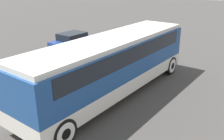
{
  "coord_description": "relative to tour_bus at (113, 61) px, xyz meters",
  "views": [
    {
      "loc": [
        -9.68,
        -7.31,
        5.99
      ],
      "look_at": [
        0.0,
        0.0,
        1.4
      ],
      "focal_mm": 40.0,
      "sensor_mm": 36.0,
      "label": 1
    }
  ],
  "objects": [
    {
      "name": "parked_car_mid",
      "position": [
        5.05,
        8.1,
        -1.18
      ],
      "size": [
        4.25,
        1.98,
        1.43
      ],
      "color": "navy",
      "rests_on": "ground_plane"
    },
    {
      "name": "tour_bus",
      "position": [
        0.0,
        0.0,
        0.0
      ],
      "size": [
        11.29,
        2.7,
        3.12
      ],
      "color": "silver",
      "rests_on": "ground_plane"
    },
    {
      "name": "ground_plane",
      "position": [
        -0.1,
        0.0,
        -1.89
      ],
      "size": [
        120.0,
        120.0,
        0.0
      ],
      "primitive_type": "plane",
      "color": "#423F3D"
    },
    {
      "name": "parked_car_near",
      "position": [
        1.14,
        4.73,
        -1.16
      ],
      "size": [
        4.63,
        1.84,
        1.51
      ],
      "color": "maroon",
      "rests_on": "ground_plane"
    }
  ]
}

